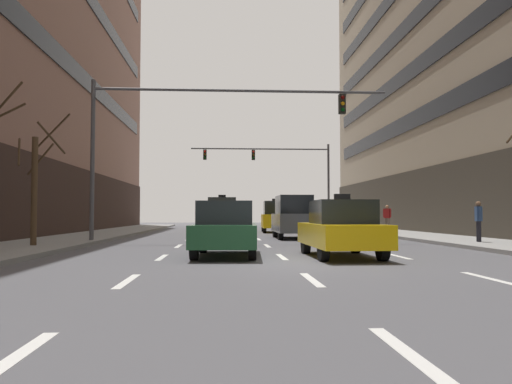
% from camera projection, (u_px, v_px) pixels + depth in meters
% --- Properties ---
extents(ground_plane, '(120.00, 120.00, 0.00)m').
position_uv_depth(ground_plane, '(291.00, 264.00, 12.36)').
color(ground_plane, '#515156').
extents(lane_stripe_l1_s2, '(0.16, 2.00, 0.01)m').
position_uv_depth(lane_stripe_l1_s2, '(10.00, 361.00, 4.18)').
color(lane_stripe_l1_s2, silver).
rests_on(lane_stripe_l1_s2, ground).
extents(lane_stripe_l1_s3, '(0.16, 2.00, 0.01)m').
position_uv_depth(lane_stripe_l1_s3, '(127.00, 281.00, 9.17)').
color(lane_stripe_l1_s3, silver).
rests_on(lane_stripe_l1_s3, ground).
extents(lane_stripe_l1_s4, '(0.16, 2.00, 0.01)m').
position_uv_depth(lane_stripe_l1_s4, '(162.00, 257.00, 14.15)').
color(lane_stripe_l1_s4, silver).
rests_on(lane_stripe_l1_s4, ground).
extents(lane_stripe_l1_s5, '(0.16, 2.00, 0.01)m').
position_uv_depth(lane_stripe_l1_s5, '(178.00, 246.00, 19.14)').
color(lane_stripe_l1_s5, silver).
rests_on(lane_stripe_l1_s5, ground).
extents(lane_stripe_l1_s6, '(0.16, 2.00, 0.01)m').
position_uv_depth(lane_stripe_l1_s6, '(188.00, 239.00, 24.13)').
color(lane_stripe_l1_s6, silver).
rests_on(lane_stripe_l1_s6, ground).
extents(lane_stripe_l1_s7, '(0.16, 2.00, 0.01)m').
position_uv_depth(lane_stripe_l1_s7, '(194.00, 235.00, 29.11)').
color(lane_stripe_l1_s7, silver).
rests_on(lane_stripe_l1_s7, ground).
extents(lane_stripe_l1_s8, '(0.16, 2.00, 0.01)m').
position_uv_depth(lane_stripe_l1_s8, '(199.00, 232.00, 34.10)').
color(lane_stripe_l1_s8, silver).
rests_on(lane_stripe_l1_s8, ground).
extents(lane_stripe_l1_s9, '(0.16, 2.00, 0.01)m').
position_uv_depth(lane_stripe_l1_s9, '(202.00, 230.00, 39.09)').
color(lane_stripe_l1_s9, silver).
rests_on(lane_stripe_l1_s9, ground).
extents(lane_stripe_l1_s10, '(0.16, 2.00, 0.01)m').
position_uv_depth(lane_stripe_l1_s10, '(205.00, 228.00, 44.07)').
color(lane_stripe_l1_s10, silver).
rests_on(lane_stripe_l1_s10, ground).
extents(lane_stripe_l2_s2, '(0.16, 2.00, 0.01)m').
position_uv_depth(lane_stripe_l2_s2, '(410.00, 354.00, 4.38)').
color(lane_stripe_l2_s2, silver).
rests_on(lane_stripe_l2_s2, ground).
extents(lane_stripe_l2_s3, '(0.16, 2.00, 0.01)m').
position_uv_depth(lane_stripe_l2_s3, '(312.00, 280.00, 9.37)').
color(lane_stripe_l2_s3, silver).
rests_on(lane_stripe_l2_s3, ground).
extents(lane_stripe_l2_s4, '(0.16, 2.00, 0.01)m').
position_uv_depth(lane_stripe_l2_s4, '(282.00, 257.00, 14.36)').
color(lane_stripe_l2_s4, silver).
rests_on(lane_stripe_l2_s4, ground).
extents(lane_stripe_l2_s5, '(0.16, 2.00, 0.01)m').
position_uv_depth(lane_stripe_l2_s5, '(267.00, 246.00, 19.34)').
color(lane_stripe_l2_s5, silver).
rests_on(lane_stripe_l2_s5, ground).
extents(lane_stripe_l2_s6, '(0.16, 2.00, 0.01)m').
position_uv_depth(lane_stripe_l2_s6, '(259.00, 239.00, 24.33)').
color(lane_stripe_l2_s6, silver).
rests_on(lane_stripe_l2_s6, ground).
extents(lane_stripe_l2_s7, '(0.16, 2.00, 0.01)m').
position_uv_depth(lane_stripe_l2_s7, '(253.00, 235.00, 29.31)').
color(lane_stripe_l2_s7, silver).
rests_on(lane_stripe_l2_s7, ground).
extents(lane_stripe_l2_s8, '(0.16, 2.00, 0.01)m').
position_uv_depth(lane_stripe_l2_s8, '(249.00, 232.00, 34.30)').
color(lane_stripe_l2_s8, silver).
rests_on(lane_stripe_l2_s8, ground).
extents(lane_stripe_l2_s9, '(0.16, 2.00, 0.01)m').
position_uv_depth(lane_stripe_l2_s9, '(246.00, 230.00, 39.29)').
color(lane_stripe_l2_s9, silver).
rests_on(lane_stripe_l2_s9, ground).
extents(lane_stripe_l2_s10, '(0.16, 2.00, 0.01)m').
position_uv_depth(lane_stripe_l2_s10, '(244.00, 228.00, 44.27)').
color(lane_stripe_l2_s10, silver).
rests_on(lane_stripe_l2_s10, ground).
extents(lane_stripe_l3_s3, '(0.16, 2.00, 0.01)m').
position_uv_depth(lane_stripe_l3_s3, '(488.00, 278.00, 9.57)').
color(lane_stripe_l3_s3, silver).
rests_on(lane_stripe_l3_s3, ground).
extents(lane_stripe_l3_s4, '(0.16, 2.00, 0.01)m').
position_uv_depth(lane_stripe_l3_s4, '(398.00, 256.00, 14.56)').
color(lane_stripe_l3_s4, silver).
rests_on(lane_stripe_l3_s4, ground).
extents(lane_stripe_l3_s5, '(0.16, 2.00, 0.01)m').
position_uv_depth(lane_stripe_l3_s5, '(354.00, 245.00, 19.54)').
color(lane_stripe_l3_s5, silver).
rests_on(lane_stripe_l3_s5, ground).
extents(lane_stripe_l3_s6, '(0.16, 2.00, 0.01)m').
position_uv_depth(lane_stripe_l3_s6, '(328.00, 239.00, 24.53)').
color(lane_stripe_l3_s6, silver).
rests_on(lane_stripe_l3_s6, ground).
extents(lane_stripe_l3_s7, '(0.16, 2.00, 0.01)m').
position_uv_depth(lane_stripe_l3_s7, '(311.00, 235.00, 29.52)').
color(lane_stripe_l3_s7, silver).
rests_on(lane_stripe_l3_s7, ground).
extents(lane_stripe_l3_s8, '(0.16, 2.00, 0.01)m').
position_uv_depth(lane_stripe_l3_s8, '(298.00, 232.00, 34.50)').
color(lane_stripe_l3_s8, silver).
rests_on(lane_stripe_l3_s8, ground).
extents(lane_stripe_l3_s9, '(0.16, 2.00, 0.01)m').
position_uv_depth(lane_stripe_l3_s9, '(289.00, 230.00, 39.49)').
color(lane_stripe_l3_s9, silver).
rests_on(lane_stripe_l3_s9, ground).
extents(lane_stripe_l3_s10, '(0.16, 2.00, 0.01)m').
position_uv_depth(lane_stripe_l3_s10, '(282.00, 228.00, 44.47)').
color(lane_stripe_l3_s10, silver).
rests_on(lane_stripe_l3_s10, ground).
extents(taxi_driving_0, '(1.85, 4.28, 1.77)m').
position_uv_depth(taxi_driving_0, '(341.00, 229.00, 14.30)').
color(taxi_driving_0, black).
rests_on(taxi_driving_0, ground).
extents(taxi_driving_1, '(2.06, 4.54, 2.34)m').
position_uv_depth(taxi_driving_1, '(226.00, 216.00, 39.67)').
color(taxi_driving_1, black).
rests_on(taxi_driving_1, ground).
extents(taxi_driving_2, '(1.91, 4.56, 2.39)m').
position_uv_depth(taxi_driving_2, '(222.00, 216.00, 31.32)').
color(taxi_driving_2, black).
rests_on(taxi_driving_2, ground).
extents(car_driving_3, '(1.95, 4.27, 1.57)m').
position_uv_depth(car_driving_3, '(226.00, 229.00, 14.61)').
color(car_driving_3, black).
rests_on(car_driving_3, ground).
extents(car_driving_4, '(1.84, 4.38, 2.12)m').
position_uv_depth(car_driving_4, '(294.00, 217.00, 25.20)').
color(car_driving_4, black).
rests_on(car_driving_4, ground).
extents(taxi_driving_5, '(1.94, 4.32, 2.23)m').
position_uv_depth(taxi_driving_5, '(275.00, 217.00, 33.86)').
color(taxi_driving_5, black).
rests_on(taxi_driving_5, ground).
extents(traffic_signal_0, '(12.45, 0.35, 6.68)m').
position_uv_depth(traffic_signal_0, '(189.00, 124.00, 21.43)').
color(traffic_signal_0, '#4C4C51').
rests_on(traffic_signal_0, sidewalk_left).
extents(traffic_signal_1, '(11.67, 0.35, 6.98)m').
position_uv_depth(traffic_signal_1, '(281.00, 166.00, 42.83)').
color(traffic_signal_1, '#4C4C51').
rests_on(traffic_signal_1, sidewalk_right).
extents(street_tree_2, '(1.73, 1.97, 4.67)m').
position_uv_depth(street_tree_2, '(36.00, 183.00, 17.59)').
color(street_tree_2, '#4C3823').
rests_on(street_tree_2, sidewalk_left).
extents(pedestrian_0, '(0.26, 0.52, 1.57)m').
position_uv_depth(pedestrian_0, '(479.00, 218.00, 19.62)').
color(pedestrian_0, black).
rests_on(pedestrian_0, sidewalk_right).
extents(pedestrian_1, '(0.40, 0.40, 1.61)m').
position_uv_depth(pedestrian_1, '(387.00, 216.00, 30.80)').
color(pedestrian_1, brown).
rests_on(pedestrian_1, sidewalk_right).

